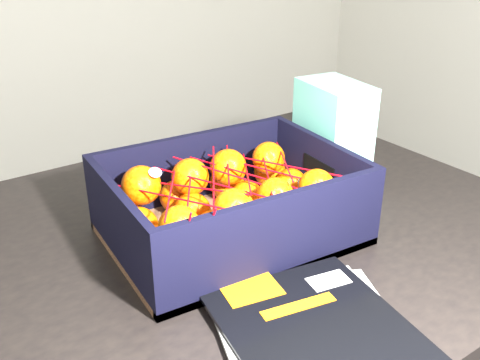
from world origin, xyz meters
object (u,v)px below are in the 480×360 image
table (185,296)px  produce_crate (230,212)px  retail_carton (332,137)px  magazine_stack (323,346)px

table → produce_crate: bearing=-10.8°
produce_crate → retail_carton: size_ratio=1.84×
magazine_stack → produce_crate: size_ratio=0.90×
magazine_stack → produce_crate: produce_crate is taller
retail_carton → table: bearing=-168.3°
table → produce_crate: 0.16m
magazine_stack → retail_carton: size_ratio=1.67×
magazine_stack → produce_crate: (0.04, 0.28, 0.03)m
magazine_stack → produce_crate: bearing=82.7°
table → produce_crate: (0.08, -0.01, 0.14)m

